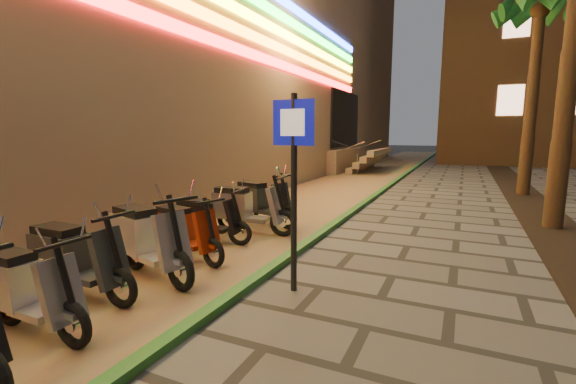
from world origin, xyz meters
The scene contains 14 objects.
ground centered at (0.00, 0.00, 0.00)m, with size 120.00×120.00×0.00m, color #474442.
parking_strip centered at (-2.60, 10.00, 0.01)m, with size 3.40×60.00×0.01m, color #8C7251.
green_curb centered at (-0.90, 10.00, 0.05)m, with size 0.18×60.00×0.10m, color #2A6C28.
planting_strip centered at (3.60, 5.00, 0.01)m, with size 1.20×40.00×0.02m, color black.
mall_building centered at (-15.47, 10.02, 7.48)m, with size 24.23×44.00×15.00m.
palm_d centered at (3.60, 12.00, 5.94)m, with size 2.97×3.02×7.16m.
pedestrian_sign centered at (-0.30, 1.42, 1.70)m, with size 0.58×0.11×2.62m.
scooter_3 centered at (-2.47, -0.78, 0.49)m, with size 1.60×0.56×1.13m.
scooter_4 centered at (-2.81, 0.06, 0.52)m, with size 1.70×0.60×1.20m.
scooter_5 centered at (-2.52, 1.01, 0.57)m, with size 1.85×0.95×1.31m.
scooter_6 centered at (-2.54, 1.87, 0.49)m, with size 1.59×0.76×1.12m.
scooter_7 centered at (-2.79, 2.81, 0.47)m, with size 1.55×0.62×1.09m.
scooter_8 centered at (-2.45, 3.71, 0.55)m, with size 1.81×0.68×1.27m.
scooter_9 centered at (-2.57, 4.63, 0.54)m, with size 1.76×0.92×1.25m.
Camera 1 is at (1.70, -3.13, 2.14)m, focal length 24.00 mm.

